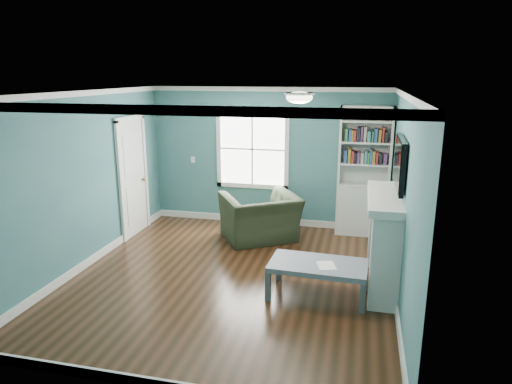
# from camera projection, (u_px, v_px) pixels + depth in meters

# --- Properties ---
(floor) EXTENTS (5.00, 5.00, 0.00)m
(floor) POSITION_uv_depth(u_px,v_px,m) (232.00, 277.00, 6.56)
(floor) COLOR black
(floor) RESTS_ON ground
(room_walls) EXTENTS (5.00, 5.00, 5.00)m
(room_walls) POSITION_uv_depth(u_px,v_px,m) (230.00, 169.00, 6.16)
(room_walls) COLOR #33676E
(room_walls) RESTS_ON ground
(trim) EXTENTS (4.50, 5.00, 2.60)m
(trim) POSITION_uv_depth(u_px,v_px,m) (231.00, 194.00, 6.24)
(trim) COLOR white
(trim) RESTS_ON ground
(window) EXTENTS (1.40, 0.06, 1.50)m
(window) POSITION_uv_depth(u_px,v_px,m) (252.00, 149.00, 8.60)
(window) COLOR white
(window) RESTS_ON room_walls
(bookshelf) EXTENTS (0.90, 0.35, 2.31)m
(bookshelf) POSITION_uv_depth(u_px,v_px,m) (363.00, 184.00, 8.10)
(bookshelf) COLOR silver
(bookshelf) RESTS_ON ground
(fireplace) EXTENTS (0.44, 1.58, 1.30)m
(fireplace) POSITION_uv_depth(u_px,v_px,m) (384.00, 242.00, 6.12)
(fireplace) COLOR black
(fireplace) RESTS_ON ground
(tv) EXTENTS (0.06, 1.10, 0.65)m
(tv) POSITION_uv_depth(u_px,v_px,m) (400.00, 163.00, 5.82)
(tv) COLOR black
(tv) RESTS_ON fireplace
(door) EXTENTS (0.12, 0.98, 2.17)m
(door) POSITION_uv_depth(u_px,v_px,m) (133.00, 176.00, 8.10)
(door) COLOR silver
(door) RESTS_ON ground
(ceiling_fixture) EXTENTS (0.38, 0.38, 0.15)m
(ceiling_fixture) POSITION_uv_depth(u_px,v_px,m) (299.00, 97.00, 5.81)
(ceiling_fixture) COLOR white
(ceiling_fixture) RESTS_ON room_walls
(light_switch) EXTENTS (0.08, 0.01, 0.12)m
(light_switch) POSITION_uv_depth(u_px,v_px,m) (193.00, 160.00, 8.93)
(light_switch) COLOR white
(light_switch) RESTS_ON room_walls
(recliner) EXTENTS (1.47, 1.34, 1.08)m
(recliner) POSITION_uv_depth(u_px,v_px,m) (260.00, 210.00, 7.92)
(recliner) COLOR #202C1B
(recliner) RESTS_ON ground
(coffee_table) EXTENTS (1.28, 0.74, 0.46)m
(coffee_table) POSITION_uv_depth(u_px,v_px,m) (318.00, 267.00, 5.92)
(coffee_table) COLOR #4B525A
(coffee_table) RESTS_ON ground
(paper_sheet) EXTENTS (0.29, 0.33, 0.00)m
(paper_sheet) POSITION_uv_depth(u_px,v_px,m) (326.00, 265.00, 5.83)
(paper_sheet) COLOR white
(paper_sheet) RESTS_ON coffee_table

